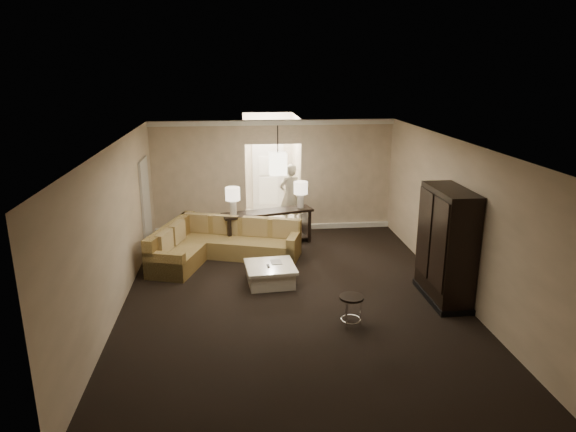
{
  "coord_description": "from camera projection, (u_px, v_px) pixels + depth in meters",
  "views": [
    {
      "loc": [
        -0.98,
        -8.58,
        4.05
      ],
      "look_at": [
        0.07,
        1.2,
        1.17
      ],
      "focal_mm": 32.0,
      "sensor_mm": 36.0,
      "label": 1
    }
  ],
  "objects": [
    {
      "name": "baseboard",
      "position": [
        274.0,
        227.0,
        13.18
      ],
      "size": [
        6.0,
        0.1,
        0.12
      ],
      "primitive_type": "cube",
      "color": "white",
      "rests_on": "ground"
    },
    {
      "name": "pendant_light",
      "position": [
        278.0,
        164.0,
        11.46
      ],
      "size": [
        0.38,
        0.38,
        1.09
      ],
      "color": "black",
      "rests_on": "ceiling"
    },
    {
      "name": "wall_front",
      "position": [
        336.0,
        337.0,
        5.22
      ],
      "size": [
        6.0,
        0.04,
        2.8
      ],
      "primitive_type": "cube",
      "color": "beige",
      "rests_on": "ground"
    },
    {
      "name": "table_lamp_right",
      "position": [
        301.0,
        190.0,
        12.04
      ],
      "size": [
        0.33,
        0.33,
        0.63
      ],
      "color": "silver",
      "rests_on": "console_table"
    },
    {
      "name": "armoire",
      "position": [
        446.0,
        248.0,
        9.02
      ],
      "size": [
        0.61,
        1.42,
        2.04
      ],
      "color": "black",
      "rests_on": "ground"
    },
    {
      "name": "person",
      "position": [
        290.0,
        192.0,
        13.33
      ],
      "size": [
        0.77,
        0.64,
        1.81
      ],
      "primitive_type": "imported",
      "rotation": [
        0.0,
        0.0,
        3.5
      ],
      "color": "beige",
      "rests_on": "ground"
    },
    {
      "name": "wall_back",
      "position": [
        273.0,
        176.0,
        12.85
      ],
      "size": [
        6.0,
        0.04,
        2.8
      ],
      "primitive_type": "cube",
      "color": "beige",
      "rests_on": "ground"
    },
    {
      "name": "drink_table",
      "position": [
        351.0,
        304.0,
        8.27
      ],
      "size": [
        0.4,
        0.4,
        0.5
      ],
      "rotation": [
        0.0,
        0.0,
        -0.16
      ],
      "color": "black",
      "rests_on": "ground"
    },
    {
      "name": "ground",
      "position": [
        291.0,
        295.0,
        9.43
      ],
      "size": [
        8.0,
        8.0,
        0.0
      ],
      "primitive_type": "plane",
      "color": "black",
      "rests_on": "ground"
    },
    {
      "name": "side_door",
      "position": [
        146.0,
        205.0,
        11.5
      ],
      "size": [
        0.05,
        0.9,
        2.1
      ],
      "primitive_type": "cube",
      "color": "silver",
      "rests_on": "ground"
    },
    {
      "name": "foyer",
      "position": [
        270.0,
        170.0,
        14.16
      ],
      "size": [
        1.44,
        2.02,
        2.8
      ],
      "color": "white",
      "rests_on": "ground"
    },
    {
      "name": "sectional_sofa",
      "position": [
        218.0,
        244.0,
        11.12
      ],
      "size": [
        3.29,
        2.36,
        0.83
      ],
      "rotation": [
        0.0,
        0.0,
        -0.31
      ],
      "color": "brown",
      "rests_on": "ground"
    },
    {
      "name": "table_lamp_left",
      "position": [
        233.0,
        197.0,
        11.47
      ],
      "size": [
        0.33,
        0.33,
        0.63
      ],
      "color": "silver",
      "rests_on": "console_table"
    },
    {
      "name": "wall_right",
      "position": [
        455.0,
        217.0,
        9.34
      ],
      "size": [
        0.04,
        8.0,
        2.8
      ],
      "primitive_type": "cube",
      "color": "beige",
      "rests_on": "ground"
    },
    {
      "name": "ceiling",
      "position": [
        292.0,
        143.0,
        8.64
      ],
      "size": [
        6.0,
        8.0,
        0.02
      ],
      "primitive_type": "cube",
      "color": "silver",
      "rests_on": "wall_back"
    },
    {
      "name": "crown_molding",
      "position": [
        273.0,
        123.0,
        12.43
      ],
      "size": [
        6.0,
        0.1,
        0.12
      ],
      "primitive_type": "cube",
      "color": "white",
      "rests_on": "wall_back"
    },
    {
      "name": "console_table",
      "position": [
        268.0,
        225.0,
        11.97
      ],
      "size": [
        2.18,
        1.02,
        0.82
      ],
      "rotation": [
        0.0,
        0.0,
        0.26
      ],
      "color": "black",
      "rests_on": "ground"
    },
    {
      "name": "coffee_table",
      "position": [
        270.0,
        274.0,
        9.9
      ],
      "size": [
        1.01,
        1.01,
        0.39
      ],
      "rotation": [
        0.0,
        0.0,
        0.08
      ],
      "color": "silver",
      "rests_on": "ground"
    },
    {
      "name": "wall_left",
      "position": [
        117.0,
        228.0,
        8.73
      ],
      "size": [
        0.04,
        8.0,
        2.8
      ],
      "primitive_type": "cube",
      "color": "beige",
      "rests_on": "ground"
    }
  ]
}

